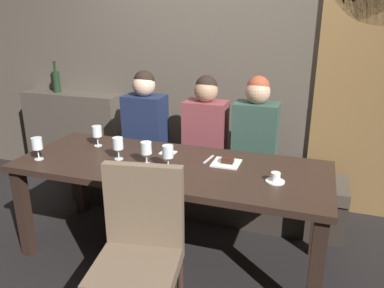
% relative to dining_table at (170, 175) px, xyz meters
% --- Properties ---
extents(ground, '(9.00, 9.00, 0.00)m').
position_rel_dining_table_xyz_m(ground, '(0.00, 0.00, -0.65)').
color(ground, black).
extents(back_wall_tiled, '(6.00, 0.12, 3.00)m').
position_rel_dining_table_xyz_m(back_wall_tiled, '(0.00, 1.22, 0.85)').
color(back_wall_tiled, brown).
rests_on(back_wall_tiled, ground).
extents(arched_door, '(0.90, 0.05, 2.55)m').
position_rel_dining_table_xyz_m(arched_door, '(1.35, 1.15, 0.71)').
color(arched_door, olive).
rests_on(arched_door, ground).
extents(back_counter, '(1.10, 0.28, 0.95)m').
position_rel_dining_table_xyz_m(back_counter, '(-1.55, 1.04, -0.18)').
color(back_counter, '#494138').
rests_on(back_counter, ground).
extents(dining_table, '(2.20, 0.84, 0.74)m').
position_rel_dining_table_xyz_m(dining_table, '(0.00, 0.00, 0.00)').
color(dining_table, black).
rests_on(dining_table, ground).
extents(banquette_bench, '(2.50, 0.44, 0.45)m').
position_rel_dining_table_xyz_m(banquette_bench, '(0.00, 0.70, -0.42)').
color(banquette_bench, '#312A23').
rests_on(banquette_bench, ground).
extents(chair_near_side, '(0.51, 0.51, 0.98)m').
position_rel_dining_table_xyz_m(chair_near_side, '(0.11, -0.72, -0.09)').
color(chair_near_side, '#302119').
rests_on(chair_near_side, ground).
extents(diner_redhead, '(0.36, 0.24, 0.83)m').
position_rel_dining_table_xyz_m(diner_redhead, '(-0.51, 0.68, 0.19)').
color(diner_redhead, '#192342').
rests_on(diner_redhead, banquette_bench).
extents(diner_bearded, '(0.36, 0.24, 0.81)m').
position_rel_dining_table_xyz_m(diner_bearded, '(0.05, 0.71, 0.18)').
color(diner_bearded, brown).
rests_on(diner_bearded, banquette_bench).
extents(diner_far_end, '(0.36, 0.24, 0.83)m').
position_rel_dining_table_xyz_m(diner_far_end, '(0.48, 0.71, 0.19)').
color(diner_far_end, '#2D473D').
rests_on(diner_far_end, banquette_bench).
extents(wine_bottle_dark_red, '(0.08, 0.08, 0.33)m').
position_rel_dining_table_xyz_m(wine_bottle_dark_red, '(-1.71, 1.03, 0.42)').
color(wine_bottle_dark_red, black).
rests_on(wine_bottle_dark_red, back_counter).
extents(wine_glass_end_right, '(0.08, 0.08, 0.16)m').
position_rel_dining_table_xyz_m(wine_glass_end_right, '(-0.69, 0.17, 0.20)').
color(wine_glass_end_right, silver).
rests_on(wine_glass_end_right, dining_table).
extents(wine_glass_center_front, '(0.08, 0.08, 0.16)m').
position_rel_dining_table_xyz_m(wine_glass_center_front, '(0.02, -0.08, 0.20)').
color(wine_glass_center_front, silver).
rests_on(wine_glass_center_front, dining_table).
extents(wine_glass_near_right, '(0.08, 0.08, 0.16)m').
position_rel_dining_table_xyz_m(wine_glass_near_right, '(-0.15, -0.06, 0.20)').
color(wine_glass_near_right, silver).
rests_on(wine_glass_near_right, dining_table).
extents(wine_glass_far_left, '(0.08, 0.08, 0.16)m').
position_rel_dining_table_xyz_m(wine_glass_far_left, '(-0.93, -0.23, 0.20)').
color(wine_glass_far_left, silver).
rests_on(wine_glass_far_left, dining_table).
extents(wine_glass_center_back, '(0.08, 0.08, 0.16)m').
position_rel_dining_table_xyz_m(wine_glass_center_back, '(-0.39, -0.04, 0.20)').
color(wine_glass_center_back, silver).
rests_on(wine_glass_center_back, dining_table).
extents(espresso_cup, '(0.12, 0.12, 0.06)m').
position_rel_dining_table_xyz_m(espresso_cup, '(0.74, -0.07, 0.11)').
color(espresso_cup, white).
rests_on(espresso_cup, dining_table).
extents(dessert_plate, '(0.19, 0.19, 0.05)m').
position_rel_dining_table_xyz_m(dessert_plate, '(0.38, 0.13, 0.10)').
color(dessert_plate, white).
rests_on(dessert_plate, dining_table).
extents(fork_on_table, '(0.04, 0.17, 0.01)m').
position_rel_dining_table_xyz_m(fork_on_table, '(0.23, 0.16, 0.09)').
color(fork_on_table, silver).
rests_on(fork_on_table, dining_table).
extents(folded_napkin, '(0.12, 0.11, 0.01)m').
position_rel_dining_table_xyz_m(folded_napkin, '(-0.09, 0.19, 0.09)').
color(folded_napkin, silver).
rests_on(folded_napkin, dining_table).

